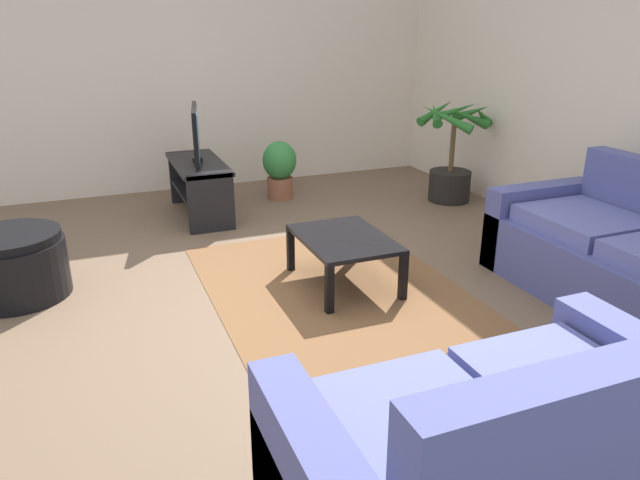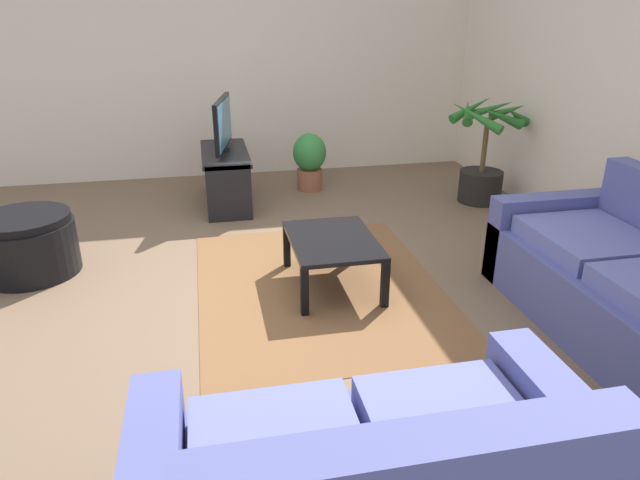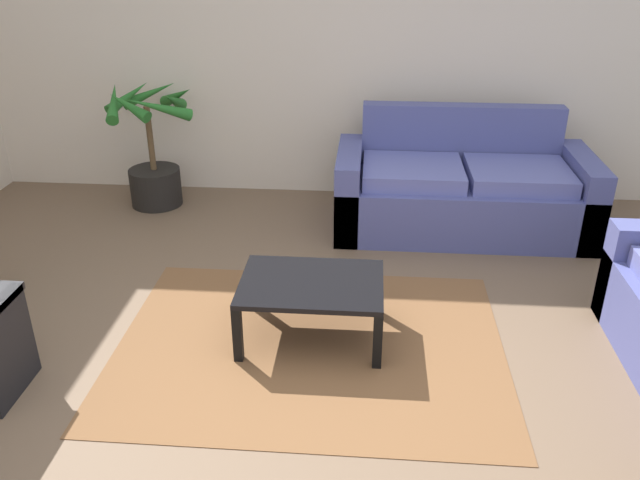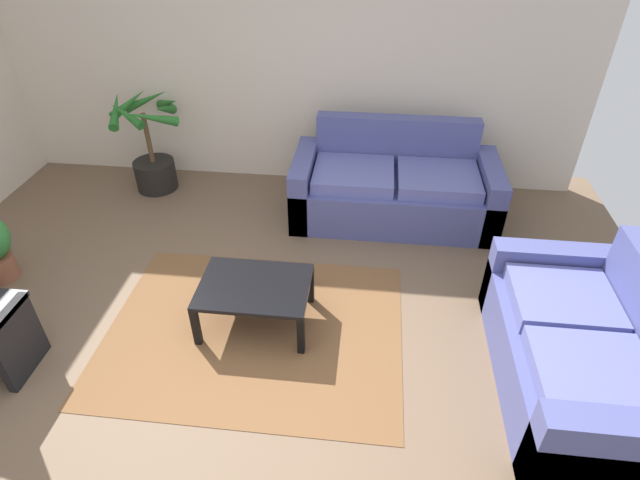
# 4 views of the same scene
# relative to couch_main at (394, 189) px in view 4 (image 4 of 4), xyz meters

# --- Properties ---
(ground_plane) EXTENTS (6.60, 6.60, 0.00)m
(ground_plane) POSITION_rel_couch_main_xyz_m (-1.10, -2.28, -0.30)
(ground_plane) COLOR brown
(wall_back) EXTENTS (6.00, 0.06, 2.70)m
(wall_back) POSITION_rel_couch_main_xyz_m (-1.10, 0.72, 1.05)
(wall_back) COLOR beige
(wall_back) RESTS_ON ground
(couch_main) EXTENTS (1.94, 0.90, 0.90)m
(couch_main) POSITION_rel_couch_main_xyz_m (0.00, 0.00, 0.00)
(couch_main) COLOR #4C518C
(couch_main) RESTS_ON ground
(couch_loveseat) EXTENTS (0.90, 1.61, 0.90)m
(couch_loveseat) POSITION_rel_couch_main_xyz_m (1.18, -1.98, -0.00)
(couch_loveseat) COLOR #4C518C
(couch_loveseat) RESTS_ON ground
(coffee_table) EXTENTS (0.81, 0.59, 0.36)m
(coffee_table) POSITION_rel_couch_main_xyz_m (-1.03, -1.62, 0.01)
(coffee_table) COLOR black
(coffee_table) RESTS_ON ground
(area_rug) EXTENTS (2.20, 1.70, 0.01)m
(area_rug) POSITION_rel_couch_main_xyz_m (-1.03, -1.72, -0.30)
(area_rug) COLOR brown
(area_rug) RESTS_ON ground
(potted_palm) EXTENTS (0.78, 0.84, 1.05)m
(potted_palm) POSITION_rel_couch_main_xyz_m (-2.54, 0.27, 0.13)
(potted_palm) COLOR black
(potted_palm) RESTS_ON ground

